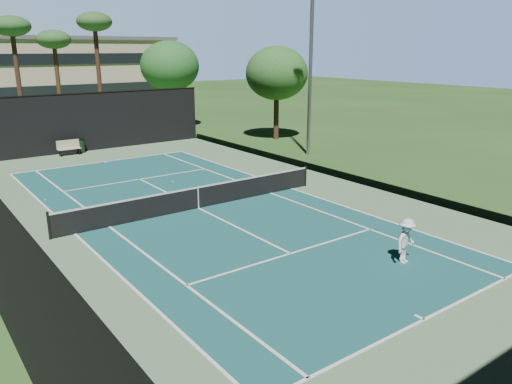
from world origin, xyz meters
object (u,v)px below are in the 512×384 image
tennis_ball_d (45,200)px  trash_bin (81,146)px  tennis_net (198,197)px  tennis_ball_c (173,182)px  park_bench (69,147)px  player (406,241)px  tennis_ball_b (143,200)px

tennis_ball_d → trash_bin: bearing=64.1°
tennis_net → tennis_ball_c: size_ratio=171.09×
tennis_ball_c → tennis_ball_d: 6.45m
park_bench → tennis_ball_c: bearing=-77.4°
player → park_bench: player is taller
player → tennis_ball_d: 16.58m
tennis_net → player: size_ratio=8.33×
tennis_net → trash_bin: size_ratio=13.65×
park_bench → tennis_ball_d: bearing=-112.3°
player → trash_bin: (-2.84, 24.89, -0.30)m
tennis_ball_c → trash_bin: trash_bin is taller
tennis_net → tennis_ball_b: 3.12m
tennis_net → park_bench: 15.36m
tennis_net → tennis_ball_c: tennis_net is taller
tennis_net → park_bench: (-1.16, 15.31, -0.01)m
tennis_ball_c → tennis_ball_d: (-6.43, 0.56, 0.00)m
tennis_ball_b → player: bearing=-70.9°
player → tennis_ball_c: (-1.42, 14.03, -0.74)m
tennis_ball_d → tennis_ball_c: bearing=-5.0°
tennis_ball_c → trash_bin: (-1.42, 10.86, 0.44)m
trash_bin → tennis_net: bearing=-89.2°
tennis_net → trash_bin: 15.67m
tennis_ball_b → trash_bin: bearing=84.4°
tennis_ball_d → park_bench: size_ratio=0.05×
tennis_ball_d → trash_bin: (5.01, 10.30, 0.44)m
tennis_net → tennis_ball_d: size_ratio=165.79×
tennis_ball_b → tennis_net: bearing=-60.8°
tennis_ball_c → tennis_ball_d: size_ratio=0.97×
park_bench → trash_bin: (0.93, 0.36, -0.07)m
tennis_ball_c → player: bearing=-84.2°
park_bench → tennis_net: bearing=-85.7°
player → tennis_ball_b: 12.61m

